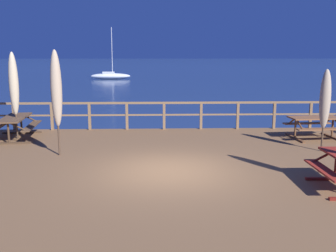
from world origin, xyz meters
The scene contains 9 objects.
ground_plane centered at (0.00, 0.00, 0.00)m, with size 600.00×600.00×0.00m, color navy.
wooden_deck centered at (0.00, 0.00, 0.44)m, with size 14.86×11.24×0.88m, color brown.
railing_waterside_far centered at (0.00, 5.47, 1.61)m, with size 14.66×0.10×1.09m.
picnic_table_mid_left centered at (-5.26, 3.97, 1.44)m, with size 1.60×2.24×0.78m.
picnic_table_front_left centered at (5.22, 3.63, 1.43)m, with size 1.84×1.53×0.78m.
patio_umbrella_tall_back_right centered at (-5.18, 3.93, 2.79)m, with size 0.32×0.32×3.01m.
patio_umbrella_short_mid centered at (-3.16, 1.63, 2.82)m, with size 0.32×0.32×3.06m.
patio_umbrella_tall_front centered at (4.74, 1.86, 2.47)m, with size 0.32×0.32×2.50m.
sailboat_distant centered at (-7.18, 49.89, 0.51)m, with size 6.07×1.95×7.72m.
Camera 1 is at (-0.34, -9.42, 3.81)m, focal length 41.11 mm.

